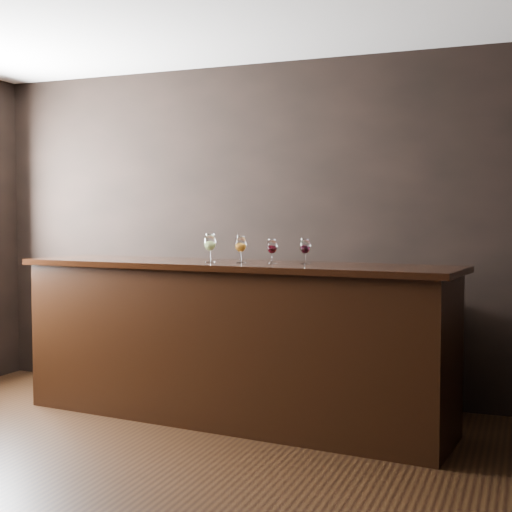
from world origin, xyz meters
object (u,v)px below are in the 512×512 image
(glass_amber, at_px, (241,245))
(glass_red_a, at_px, (272,247))
(bar_counter, at_px, (230,345))
(glass_white, at_px, (210,243))
(glass_red_b, at_px, (305,247))
(back_bar_shelf, at_px, (288,349))

(glass_amber, relative_size, glass_red_a, 1.11)
(bar_counter, height_order, glass_white, glass_white)
(glass_amber, xyz_separation_m, glass_red_a, (0.24, 0.01, -0.01))
(glass_white, height_order, glass_red_b, glass_white)
(glass_amber, distance_m, glass_red_a, 0.24)
(glass_white, xyz_separation_m, glass_red_b, (0.71, 0.06, -0.02))
(glass_white, xyz_separation_m, glass_amber, (0.24, 0.01, -0.01))
(glass_red_a, relative_size, glass_red_b, 0.98)
(bar_counter, xyz_separation_m, glass_white, (-0.15, -0.03, 0.75))
(back_bar_shelf, bearing_deg, bar_counter, -110.45)
(glass_white, xyz_separation_m, glass_red_a, (0.48, 0.02, -0.02))
(bar_counter, height_order, glass_red_b, glass_red_b)
(glass_white, distance_m, glass_red_b, 0.72)
(bar_counter, bearing_deg, glass_white, -161.48)
(glass_red_a, bearing_deg, back_bar_shelf, 98.54)
(bar_counter, bearing_deg, back_bar_shelf, 75.53)
(back_bar_shelf, distance_m, glass_amber, 1.10)
(glass_white, bearing_deg, glass_red_b, 5.19)
(bar_counter, bearing_deg, glass_amber, -9.86)
(back_bar_shelf, xyz_separation_m, glass_red_b, (0.33, -0.60, 0.86))
(back_bar_shelf, relative_size, glass_white, 11.57)
(bar_counter, relative_size, glass_amber, 16.65)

